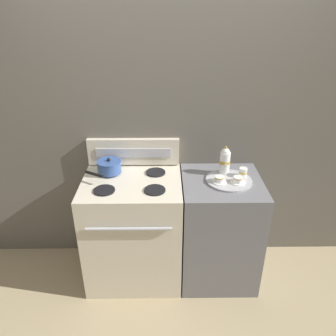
{
  "coord_description": "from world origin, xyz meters",
  "views": [
    {
      "loc": [
        -0.05,
        -2.17,
        2.13
      ],
      "look_at": [
        -0.03,
        0.07,
        0.99
      ],
      "focal_mm": 35.0,
      "sensor_mm": 36.0,
      "label": 1
    }
  ],
  "objects_px": {
    "saucepan": "(109,167)",
    "teacup_left": "(220,179)",
    "serving_tray": "(229,180)",
    "creamer_jug": "(243,172)",
    "teapot": "(225,161)",
    "teacup_right": "(238,180)",
    "stove": "(134,230)"
  },
  "relations": [
    {
      "from": "saucepan",
      "to": "teapot",
      "type": "height_order",
      "value": "teapot"
    },
    {
      "from": "stove",
      "to": "teapot",
      "type": "height_order",
      "value": "teapot"
    },
    {
      "from": "saucepan",
      "to": "teapot",
      "type": "xyz_separation_m",
      "value": [
        0.91,
        -0.02,
        0.06
      ]
    },
    {
      "from": "serving_tray",
      "to": "teacup_right",
      "type": "relative_size",
      "value": 3.03
    },
    {
      "from": "saucepan",
      "to": "teacup_right",
      "type": "xyz_separation_m",
      "value": [
        0.99,
        -0.18,
        -0.02
      ]
    },
    {
      "from": "teacup_left",
      "to": "teacup_right",
      "type": "distance_m",
      "value": 0.14
    },
    {
      "from": "stove",
      "to": "teapot",
      "type": "xyz_separation_m",
      "value": [
        0.72,
        0.11,
        0.57
      ]
    },
    {
      "from": "stove",
      "to": "serving_tray",
      "type": "xyz_separation_m",
      "value": [
        0.74,
        -0.0,
        0.46
      ]
    },
    {
      "from": "saucepan",
      "to": "teapot",
      "type": "relative_size",
      "value": 1.31
    },
    {
      "from": "teapot",
      "to": "teacup_right",
      "type": "height_order",
      "value": "teapot"
    },
    {
      "from": "serving_tray",
      "to": "stove",
      "type": "bearing_deg",
      "value": 179.87
    },
    {
      "from": "stove",
      "to": "teacup_right",
      "type": "relative_size",
      "value": 7.96
    },
    {
      "from": "teapot",
      "to": "teacup_left",
      "type": "bearing_deg",
      "value": -111.28
    },
    {
      "from": "stove",
      "to": "serving_tray",
      "type": "height_order",
      "value": "serving_tray"
    },
    {
      "from": "serving_tray",
      "to": "teacup_right",
      "type": "distance_m",
      "value": 0.08
    },
    {
      "from": "serving_tray",
      "to": "teapot",
      "type": "xyz_separation_m",
      "value": [
        -0.02,
        0.11,
        0.11
      ]
    },
    {
      "from": "teapot",
      "to": "teacup_right",
      "type": "relative_size",
      "value": 1.96
    },
    {
      "from": "teacup_right",
      "to": "teacup_left",
      "type": "bearing_deg",
      "value": 176.33
    },
    {
      "from": "teapot",
      "to": "teacup_right",
      "type": "distance_m",
      "value": 0.19
    },
    {
      "from": "saucepan",
      "to": "stove",
      "type": "bearing_deg",
      "value": -35.8
    },
    {
      "from": "stove",
      "to": "creamer_jug",
      "type": "height_order",
      "value": "creamer_jug"
    },
    {
      "from": "serving_tray",
      "to": "teapot",
      "type": "height_order",
      "value": "teapot"
    },
    {
      "from": "stove",
      "to": "teacup_right",
      "type": "xyz_separation_m",
      "value": [
        0.8,
        -0.04,
        0.49
      ]
    },
    {
      "from": "stove",
      "to": "saucepan",
      "type": "distance_m",
      "value": 0.56
    },
    {
      "from": "saucepan",
      "to": "teapot",
      "type": "bearing_deg",
      "value": -1.35
    },
    {
      "from": "teapot",
      "to": "teacup_left",
      "type": "height_order",
      "value": "teapot"
    },
    {
      "from": "serving_tray",
      "to": "creamer_jug",
      "type": "xyz_separation_m",
      "value": [
        0.12,
        0.05,
        0.04
      ]
    },
    {
      "from": "stove",
      "to": "serving_tray",
      "type": "relative_size",
      "value": 2.63
    },
    {
      "from": "stove",
      "to": "serving_tray",
      "type": "distance_m",
      "value": 0.87
    },
    {
      "from": "teacup_left",
      "to": "stove",
      "type": "bearing_deg",
      "value": 176.9
    },
    {
      "from": "saucepan",
      "to": "teacup_right",
      "type": "relative_size",
      "value": 2.58
    },
    {
      "from": "saucepan",
      "to": "teacup_left",
      "type": "height_order",
      "value": "saucepan"
    }
  ]
}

